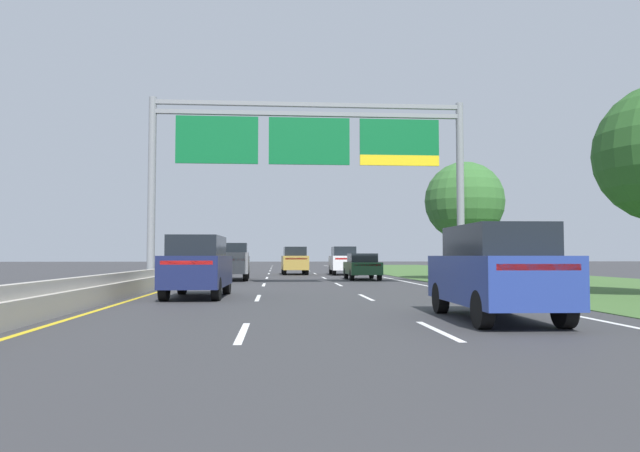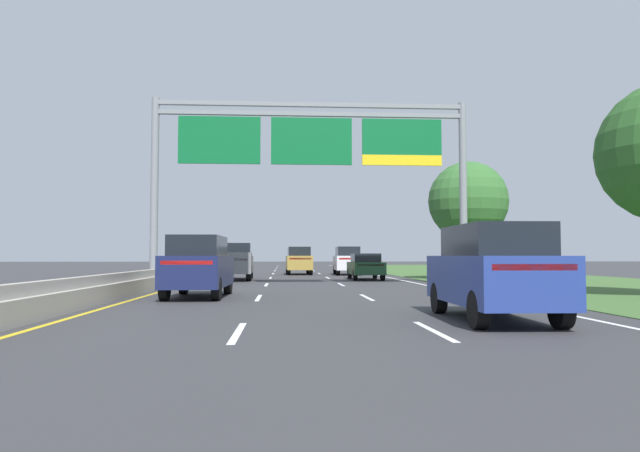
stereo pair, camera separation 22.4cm
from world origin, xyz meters
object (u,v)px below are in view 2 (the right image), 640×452
(overhead_sign_gantry, at_px, (311,152))
(car_navy_left_lane_suv, at_px, (199,265))
(roadside_tree_mid, at_px, (468,201))
(pickup_truck_grey, at_px, (235,262))
(car_gold_centre_lane_suv, at_px, (299,260))
(car_darkgreen_right_lane_sedan, at_px, (365,266))
(car_white_right_lane_suv, at_px, (347,260))
(car_blue_right_lane_suv, at_px, (493,271))

(overhead_sign_gantry, distance_m, car_navy_left_lane_suv, 9.80)
(car_navy_left_lane_suv, bearing_deg, roadside_tree_mid, -44.51)
(overhead_sign_gantry, distance_m, pickup_truck_grey, 10.22)
(overhead_sign_gantry, xyz_separation_m, car_gold_centre_lane_suv, (-0.15, 17.49, -5.27))
(car_darkgreen_right_lane_sedan, height_order, roadside_tree_mid, roadside_tree_mid)
(pickup_truck_grey, bearing_deg, car_navy_left_lane_suv, 178.11)
(pickup_truck_grey, bearing_deg, roadside_tree_mid, -96.56)
(car_white_right_lane_suv, bearing_deg, roadside_tree_mid, -147.03)
(car_white_right_lane_suv, height_order, car_darkgreen_right_lane_sedan, car_white_right_lane_suv)
(pickup_truck_grey, bearing_deg, car_darkgreen_right_lane_sedan, -92.91)
(car_navy_left_lane_suv, relative_size, roadside_tree_mid, 0.67)
(overhead_sign_gantry, relative_size, car_gold_centre_lane_suv, 3.18)
(car_blue_right_lane_suv, bearing_deg, car_gold_centre_lane_suv, 7.56)
(car_gold_centre_lane_suv, distance_m, car_darkgreen_right_lane_sedan, 10.67)
(car_darkgreen_right_lane_sedan, bearing_deg, overhead_sign_gantry, 154.64)
(overhead_sign_gantry, relative_size, roadside_tree_mid, 2.14)
(car_navy_left_lane_suv, xyz_separation_m, roadside_tree_mid, (13.89, 13.59, 3.58))
(car_white_right_lane_suv, bearing_deg, car_blue_right_lane_suv, -179.10)
(car_navy_left_lane_suv, bearing_deg, car_blue_right_lane_suv, -134.22)
(car_gold_centre_lane_suv, bearing_deg, roadside_tree_mid, -139.55)
(pickup_truck_grey, xyz_separation_m, car_darkgreen_right_lane_sedan, (7.80, -0.16, -0.26))
(car_navy_left_lane_suv, bearing_deg, car_darkgreen_right_lane_sedan, -27.15)
(car_darkgreen_right_lane_sedan, bearing_deg, car_white_right_lane_suv, 1.16)
(pickup_truck_grey, relative_size, roadside_tree_mid, 0.77)
(overhead_sign_gantry, height_order, car_gold_centre_lane_suv, overhead_sign_gantry)
(car_darkgreen_right_lane_sedan, distance_m, roadside_tree_mid, 7.24)
(overhead_sign_gantry, relative_size, car_blue_right_lane_suv, 3.17)
(car_white_right_lane_suv, distance_m, car_blue_right_lane_suv, 31.20)
(car_white_right_lane_suv, height_order, car_navy_left_lane_suv, same)
(overhead_sign_gantry, bearing_deg, car_darkgreen_right_lane_sedan, 64.27)
(car_navy_left_lane_suv, xyz_separation_m, car_darkgreen_right_lane_sedan, (7.85, 14.61, -0.28))
(car_blue_right_lane_suv, relative_size, car_darkgreen_right_lane_sedan, 1.08)
(overhead_sign_gantry, distance_m, car_darkgreen_right_lane_sedan, 10.02)
(car_navy_left_lane_suv, height_order, car_gold_centre_lane_suv, same)
(car_navy_left_lane_suv, relative_size, car_blue_right_lane_suv, 1.00)
(roadside_tree_mid, bearing_deg, pickup_truck_grey, 175.15)
(car_navy_left_lane_suv, bearing_deg, car_gold_centre_lane_suv, -8.33)
(car_navy_left_lane_suv, relative_size, car_gold_centre_lane_suv, 1.00)
(overhead_sign_gantry, xyz_separation_m, car_darkgreen_right_lane_sedan, (3.62, 7.51, -5.55))
(car_blue_right_lane_suv, bearing_deg, pickup_truck_grey, 19.94)
(car_navy_left_lane_suv, distance_m, car_blue_right_lane_suv, 10.78)
(overhead_sign_gantry, distance_m, roadside_tree_mid, 11.77)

